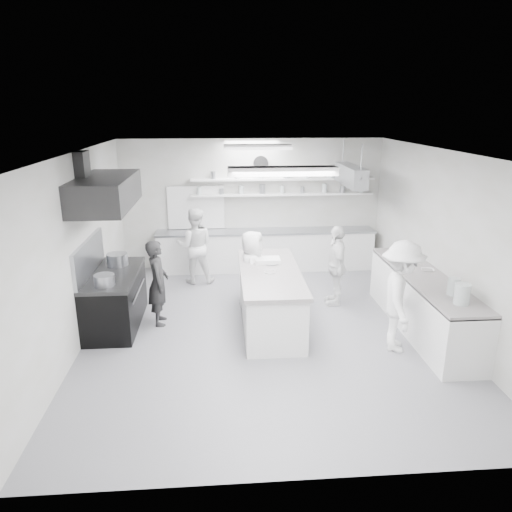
{
  "coord_description": "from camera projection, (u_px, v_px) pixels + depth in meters",
  "views": [
    {
      "loc": [
        -0.75,
        -7.43,
        3.66
      ],
      "look_at": [
        -0.13,
        0.6,
        1.14
      ],
      "focal_mm": 33.38,
      "sensor_mm": 36.0,
      "label": 1
    }
  ],
  "objects": [
    {
      "name": "pass_through_window",
      "position": [
        196.0,
        207.0,
        11.0
      ],
      "size": [
        1.3,
        0.04,
        1.0
      ],
      "primitive_type": "cube",
      "color": "black",
      "rests_on": "wall_back"
    },
    {
      "name": "cook_island_right",
      "position": [
        336.0,
        265.0,
        9.09
      ],
      "size": [
        0.47,
        0.94,
        1.55
      ],
      "primitive_type": "imported",
      "rotation": [
        0.0,
        0.0,
        -1.67
      ],
      "color": "white",
      "rests_on": "floor"
    },
    {
      "name": "wall_back",
      "position": [
        252.0,
        204.0,
        11.1
      ],
      "size": [
        6.0,
        0.04,
        3.0
      ],
      "primitive_type": "cube",
      "color": "silver",
      "rests_on": "floor"
    },
    {
      "name": "shelf_upper",
      "position": [
        283.0,
        179.0,
        10.85
      ],
      "size": [
        4.2,
        0.26,
        0.04
      ],
      "primitive_type": "cube",
      "color": "white",
      "rests_on": "wall_back"
    },
    {
      "name": "bowl_island_a",
      "position": [
        271.0,
        264.0,
        8.53
      ],
      "size": [
        0.35,
        0.35,
        0.07
      ],
      "primitive_type": "imported",
      "rotation": [
        0.0,
        0.0,
        0.35
      ],
      "color": "#989BA1",
      "rests_on": "prep_island"
    },
    {
      "name": "wall_right",
      "position": [
        444.0,
        242.0,
        7.99
      ],
      "size": [
        0.04,
        7.0,
        3.0
      ],
      "primitive_type": "cube",
      "color": "silver",
      "rests_on": "floor"
    },
    {
      "name": "bowl_right",
      "position": [
        427.0,
        271.0,
        8.21
      ],
      "size": [
        0.28,
        0.28,
        0.06
      ],
      "primitive_type": "imported",
      "rotation": [
        0.0,
        0.0,
        -0.26
      ],
      "color": "white",
      "rests_on": "right_counter"
    },
    {
      "name": "stove",
      "position": [
        115.0,
        301.0,
        8.27
      ],
      "size": [
        0.8,
        1.8,
        0.9
      ],
      "primitive_type": "cube",
      "color": "black",
      "rests_on": "floor"
    },
    {
      "name": "stove_pot",
      "position": [
        117.0,
        261.0,
        8.5
      ],
      "size": [
        0.37,
        0.37,
        0.26
      ],
      "primitive_type": "cylinder",
      "color": "#989BA1",
      "rests_on": "stove"
    },
    {
      "name": "light_fixture_rear",
      "position": [
        258.0,
        147.0,
        9.05
      ],
      "size": [
        1.3,
        0.25,
        0.1
      ],
      "primitive_type": "cube",
      "color": "white",
      "rests_on": "ceiling"
    },
    {
      "name": "bowl_island_b",
      "position": [
        270.0,
        273.0,
        8.07
      ],
      "size": [
        0.26,
        0.26,
        0.06
      ],
      "primitive_type": "imported",
      "rotation": [
        0.0,
        0.0,
        -0.36
      ],
      "color": "white",
      "rests_on": "prep_island"
    },
    {
      "name": "light_fixture_front",
      "position": [
        283.0,
        171.0,
        5.62
      ],
      "size": [
        1.3,
        0.25,
        0.1
      ],
      "primitive_type": "cube",
      "color": "white",
      "rests_on": "ceiling"
    },
    {
      "name": "right_counter",
      "position": [
        422.0,
        304.0,
        8.08
      ],
      "size": [
        0.74,
        3.3,
        0.94
      ],
      "primitive_type": "cube",
      "color": "white",
      "rests_on": "floor"
    },
    {
      "name": "cook_right",
      "position": [
        401.0,
        297.0,
        7.31
      ],
      "size": [
        0.94,
        1.27,
        1.76
      ],
      "primitive_type": "imported",
      "rotation": [
        0.0,
        0.0,
        1.3
      ],
      "color": "white",
      "rests_on": "floor"
    },
    {
      "name": "cook_island_left",
      "position": [
        252.0,
        271.0,
        8.81
      ],
      "size": [
        0.63,
        0.83,
        1.53
      ],
      "primitive_type": "imported",
      "rotation": [
        0.0,
        0.0,
        1.37
      ],
      "color": "white",
      "rests_on": "floor"
    },
    {
      "name": "floor",
      "position": [
        266.0,
        330.0,
        8.22
      ],
      "size": [
        6.0,
        7.0,
        0.02
      ],
      "primitive_type": "cube",
      "color": "gray",
      "rests_on": "ground"
    },
    {
      "name": "wall_left",
      "position": [
        79.0,
        250.0,
        7.54
      ],
      "size": [
        0.04,
        7.0,
        3.0
      ],
      "primitive_type": "cube",
      "color": "silver",
      "rests_on": "floor"
    },
    {
      "name": "prep_island",
      "position": [
        270.0,
        298.0,
        8.32
      ],
      "size": [
        0.96,
        2.54,
        0.93
      ],
      "primitive_type": "cube",
      "rotation": [
        0.0,
        0.0,
        -0.01
      ],
      "color": "white",
      "rests_on": "floor"
    },
    {
      "name": "cook_stove",
      "position": [
        158.0,
        283.0,
        8.24
      ],
      "size": [
        0.41,
        0.58,
        1.52
      ],
      "primitive_type": "imported",
      "rotation": [
        0.0,
        0.0,
        1.66
      ],
      "color": "#272727",
      "rests_on": "floor"
    },
    {
      "name": "wall_clock",
      "position": [
        261.0,
        163.0,
        10.79
      ],
      "size": [
        0.32,
        0.05,
        0.32
      ],
      "primitive_type": "cylinder",
      "rotation": [
        1.57,
        0.0,
        0.0
      ],
      "color": "white",
      "rests_on": "wall_back"
    },
    {
      "name": "ceiling",
      "position": [
        267.0,
        152.0,
        7.32
      ],
      "size": [
        6.0,
        7.0,
        0.02
      ],
      "primitive_type": "cube",
      "color": "silver",
      "rests_on": "wall_back"
    },
    {
      "name": "shelf_lower",
      "position": [
        283.0,
        194.0,
        10.95
      ],
      "size": [
        4.2,
        0.26,
        0.04
      ],
      "primitive_type": "cube",
      "color": "white",
      "rests_on": "wall_back"
    },
    {
      "name": "exhaust_hood",
      "position": [
        105.0,
        192.0,
        7.7
      ],
      "size": [
        0.85,
        2.0,
        0.5
      ],
      "primitive_type": "cube",
      "color": "#292929",
      "rests_on": "wall_left"
    },
    {
      "name": "cook_back",
      "position": [
        195.0,
        246.0,
        10.2
      ],
      "size": [
        0.8,
        0.62,
        1.64
      ],
      "primitive_type": "imported",
      "rotation": [
        0.0,
        0.0,
        -3.14
      ],
      "color": "white",
      "rests_on": "floor"
    },
    {
      "name": "pot_rack",
      "position": [
        351.0,
        175.0,
        9.96
      ],
      "size": [
        0.3,
        1.6,
        0.4
      ],
      "primitive_type": "cube",
      "color": "#989BA1",
      "rests_on": "ceiling"
    },
    {
      "name": "back_counter",
      "position": [
        266.0,
        250.0,
        11.14
      ],
      "size": [
        5.0,
        0.6,
        0.92
      ],
      "primitive_type": "cube",
      "color": "white",
      "rests_on": "floor"
    },
    {
      "name": "wall_front",
      "position": [
        304.0,
        349.0,
        4.44
      ],
      "size": [
        6.0,
        0.04,
        3.0
      ],
      "primitive_type": "cube",
      "color": "silver",
      "rests_on": "floor"
    }
  ]
}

